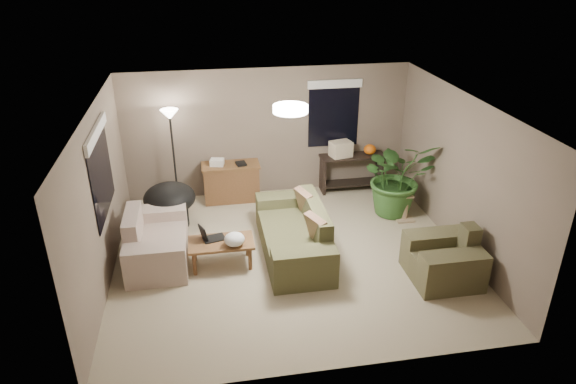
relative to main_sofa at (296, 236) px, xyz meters
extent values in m
plane|color=tan|center=(-0.11, -0.11, -0.29)|extent=(5.50, 5.50, 0.00)
plane|color=white|center=(-0.11, -0.11, 2.21)|extent=(5.50, 5.50, 0.00)
plane|color=#756556|center=(-0.11, 2.39, 0.96)|extent=(5.50, 0.00, 5.50)
plane|color=#756556|center=(-0.11, -2.61, 0.96)|extent=(5.50, 0.00, 5.50)
plane|color=#756556|center=(-2.86, -0.11, 0.96)|extent=(0.00, 5.00, 5.00)
plane|color=#756556|center=(2.64, -0.11, 0.96)|extent=(0.00, 5.00, 5.00)
cube|color=#46462A|center=(-0.04, 0.00, -0.08)|extent=(0.95, 1.48, 0.42)
cube|color=#49492C|center=(0.32, 0.00, 0.34)|extent=(0.22, 1.48, 0.43)
cube|color=#46462A|center=(-0.04, -0.92, 0.01)|extent=(0.95, 0.36, 0.60)
cube|color=#454529|center=(-0.04, 0.92, 0.01)|extent=(0.95, 0.36, 0.60)
cube|color=#8C7251|center=(0.26, -0.45, 0.36)|extent=(0.38, 0.50, 0.47)
cube|color=#8C7251|center=(0.26, 0.45, 0.36)|extent=(0.36, 0.50, 0.47)
cube|color=beige|center=(-2.17, 0.17, -0.08)|extent=(0.90, 0.88, 0.42)
cube|color=beige|center=(-2.51, 0.17, 0.34)|extent=(0.22, 0.88, 0.43)
cube|color=#BEB2A2|center=(-2.17, -0.45, 0.01)|extent=(0.90, 0.36, 0.60)
cube|color=beige|center=(-2.17, 0.79, 0.01)|extent=(0.90, 0.36, 0.60)
cube|color=brown|center=(2.02, -1.07, -0.08)|extent=(0.95, 0.28, 0.42)
cube|color=#444129|center=(2.39, -1.07, 0.34)|extent=(0.22, 0.28, 0.43)
cube|color=#49452B|center=(2.02, -1.39, 0.01)|extent=(0.95, 0.36, 0.60)
cube|color=brown|center=(2.02, -0.75, 0.01)|extent=(0.95, 0.36, 0.60)
cube|color=brown|center=(-1.20, -0.17, 0.11)|extent=(1.00, 0.55, 0.04)
cylinder|color=brown|center=(-1.62, -0.37, -0.10)|extent=(0.06, 0.06, 0.38)
cylinder|color=brown|center=(-0.78, -0.37, -0.10)|extent=(0.06, 0.06, 0.38)
cylinder|color=brown|center=(-1.62, 0.03, -0.10)|extent=(0.06, 0.06, 0.38)
cylinder|color=brown|center=(-0.78, 0.03, -0.10)|extent=(0.06, 0.06, 0.38)
cube|color=black|center=(-1.30, -0.07, 0.13)|extent=(0.38, 0.30, 0.02)
cube|color=black|center=(-1.46, -0.07, 0.25)|extent=(0.15, 0.24, 0.22)
ellipsoid|color=white|center=(-1.00, -0.32, 0.23)|extent=(0.32, 0.29, 0.22)
cube|color=brown|center=(-0.88, 2.10, 0.06)|extent=(1.05, 0.45, 0.71)
cube|color=brown|center=(-0.88, 2.10, 0.44)|extent=(1.10, 0.50, 0.04)
cube|color=silver|center=(-1.13, 2.10, 0.52)|extent=(0.29, 0.25, 0.12)
cube|color=black|center=(-0.68, 2.05, 0.48)|extent=(0.21, 0.25, 0.04)
cube|color=black|center=(1.56, 2.16, 0.44)|extent=(1.30, 0.40, 0.04)
cube|color=black|center=(0.96, 2.16, 0.06)|extent=(0.05, 0.38, 0.71)
cube|color=black|center=(2.16, 2.16, 0.06)|extent=(0.05, 0.38, 0.71)
cube|color=black|center=(1.56, 2.16, -0.14)|extent=(1.25, 0.36, 0.03)
ellipsoid|color=orange|center=(1.91, 2.16, 0.56)|extent=(0.31, 0.31, 0.20)
cube|color=beige|center=(1.31, 2.16, 0.61)|extent=(0.46, 0.39, 0.30)
cylinder|color=black|center=(-2.01, 1.24, -0.14)|extent=(0.60, 0.60, 0.30)
ellipsoid|color=black|center=(-2.01, 1.24, 0.26)|extent=(0.97, 0.97, 0.50)
cylinder|color=black|center=(-1.91, 1.99, -0.28)|extent=(0.28, 0.28, 0.02)
cylinder|color=black|center=(-1.91, 1.99, 0.61)|extent=(0.04, 0.04, 1.78)
cone|color=white|center=(-1.91, 1.99, 1.53)|extent=(0.32, 0.32, 0.18)
cylinder|color=white|center=(-0.11, -0.11, 2.15)|extent=(0.50, 0.50, 0.10)
imported|color=#2D5923|center=(2.07, 1.05, 0.27)|extent=(1.31, 1.46, 1.14)
cube|color=tan|center=(2.15, 0.76, -0.28)|extent=(0.32, 0.32, 0.03)
cylinder|color=tan|center=(2.15, 0.76, -0.04)|extent=(0.12, 0.12, 0.44)
cube|color=tan|center=(2.15, 0.76, 0.19)|extent=(0.22, 0.22, 0.03)
cube|color=black|center=(-2.84, 0.19, 1.26)|extent=(0.01, 1.50, 1.30)
cube|color=white|center=(-2.82, 0.19, 1.86)|extent=(0.05, 1.56, 0.16)
cube|color=black|center=(1.19, 2.38, 1.26)|extent=(1.00, 0.01, 1.30)
cube|color=white|center=(1.19, 2.36, 1.86)|extent=(1.06, 0.05, 0.16)
camera|label=1|loc=(-1.34, -7.00, 4.20)|focal=32.00mm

